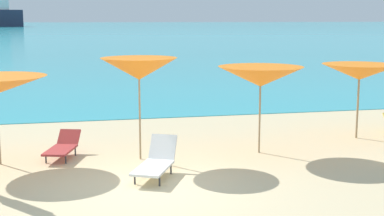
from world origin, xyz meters
name	(u,v)px	position (x,y,z in m)	size (l,w,h in m)	color
ground_plane	(111,111)	(0.00, 10.00, -0.15)	(50.00, 100.00, 0.30)	beige
ocean_water	(75,26)	(0.00, 227.29, 0.01)	(650.00, 440.00, 0.02)	#2DADBC
umbrella_3	(139,69)	(0.16, 2.20, 2.16)	(1.97, 1.97, 2.42)	#9E7F59
umbrella_4	(261,77)	(3.13, 2.16, 1.91)	(2.17, 2.17, 2.16)	#9E7F59
umbrella_5	(359,72)	(6.36, 3.15, 1.85)	(2.21, 2.21, 2.07)	#9E7F59
lounge_chair_1	(156,161)	(0.31, 0.71, 0.33)	(1.21, 1.67, 0.77)	white
lounge_chair_4	(63,146)	(-1.65, 2.73, 0.27)	(0.93, 1.51, 0.57)	#A53333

